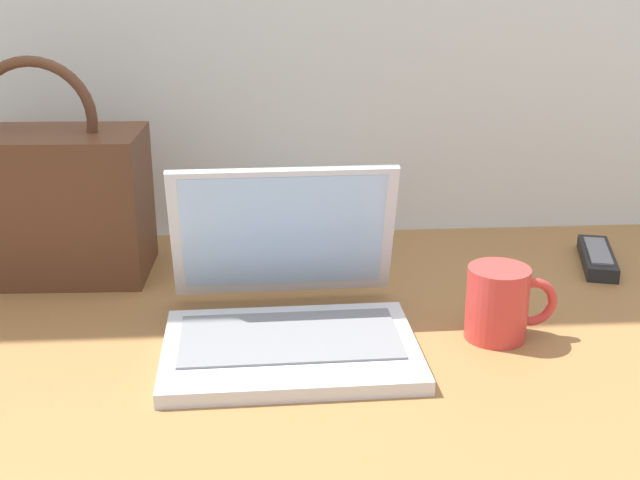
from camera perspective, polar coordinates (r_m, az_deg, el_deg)
desk at (r=1.10m, az=2.21°, el=-6.59°), size 1.60×0.76×0.03m
laptop at (r=1.03m, az=-2.27°, el=-4.68°), size 0.32×0.29×0.21m
coffee_mug at (r=1.06m, az=12.46°, el=-4.33°), size 0.12×0.08×0.10m
remote_control_near at (r=1.36m, az=18.82°, el=-1.17°), size 0.09×0.17×0.02m
handbag at (r=1.29m, az=-18.71°, el=2.61°), size 0.31×0.17×0.33m
book_stack at (r=1.31m, az=-1.57°, el=0.23°), size 0.20×0.16×0.07m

